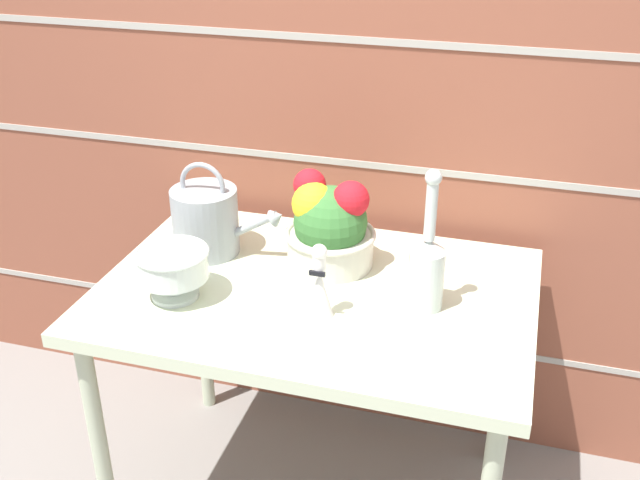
{
  "coord_description": "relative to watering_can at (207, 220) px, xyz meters",
  "views": [
    {
      "loc": [
        0.47,
        -1.58,
        1.73
      ],
      "look_at": [
        0.0,
        0.04,
        0.86
      ],
      "focal_mm": 42.0,
      "sensor_mm": 36.0,
      "label": 1
    }
  ],
  "objects": [
    {
      "name": "brick_wall",
      "position": [
        0.35,
        0.36,
        0.26
      ],
      "size": [
        3.6,
        0.08,
        2.2
      ],
      "color": "brown",
      "rests_on": "ground_plane"
    },
    {
      "name": "patio_table",
      "position": [
        0.35,
        -0.11,
        -0.17
      ],
      "size": [
        1.11,
        0.76,
        0.74
      ],
      "color": "beige",
      "rests_on": "ground_plane"
    },
    {
      "name": "watering_can",
      "position": [
        0.0,
        0.0,
        0.0
      ],
      "size": [
        0.33,
        0.18,
        0.27
      ],
      "color": "#93999E",
      "rests_on": "patio_table"
    },
    {
      "name": "crystal_pedestal_bowl",
      "position": [
        0.02,
        -0.25,
        -0.01
      ],
      "size": [
        0.19,
        0.19,
        0.13
      ],
      "color": "silver",
      "rests_on": "patio_table"
    },
    {
      "name": "flower_planter",
      "position": [
        0.34,
        0.03,
        0.02
      ],
      "size": [
        0.25,
        0.25,
        0.26
      ],
      "color": "beige",
      "rests_on": "patio_table"
    },
    {
      "name": "glass_decanter",
      "position": [
        0.63,
        -0.12,
        0.02
      ],
      "size": [
        0.09,
        0.09,
        0.36
      ],
      "color": "silver",
      "rests_on": "patio_table"
    },
    {
      "name": "figurine_vase",
      "position": [
        0.39,
        -0.23,
        -0.02
      ],
      "size": [
        0.07,
        0.07,
        0.19
      ],
      "color": "white",
      "rests_on": "patio_table"
    }
  ]
}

